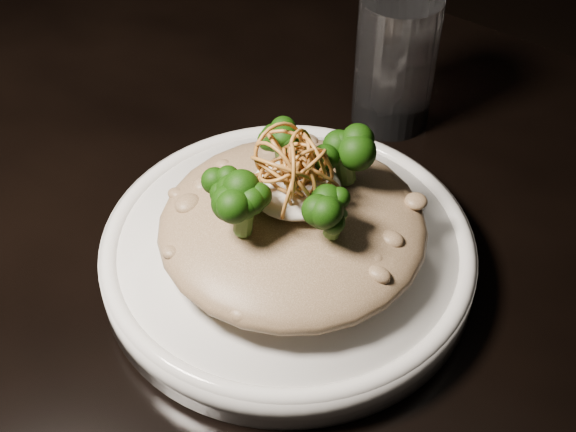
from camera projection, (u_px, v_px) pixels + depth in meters
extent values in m
cube|color=black|center=(277.00, 287.00, 0.61)|extent=(1.10, 0.80, 0.04)
cylinder|color=black|center=(155.00, 174.00, 1.26)|extent=(0.05, 0.05, 0.71)
cylinder|color=white|center=(288.00, 255.00, 0.59)|extent=(0.27, 0.27, 0.03)
ellipsoid|color=brown|center=(293.00, 226.00, 0.56)|extent=(0.19, 0.19, 0.04)
ellipsoid|color=white|center=(296.00, 188.00, 0.55)|extent=(0.06, 0.06, 0.02)
cylinder|color=silver|center=(396.00, 61.00, 0.69)|extent=(0.08, 0.08, 0.12)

